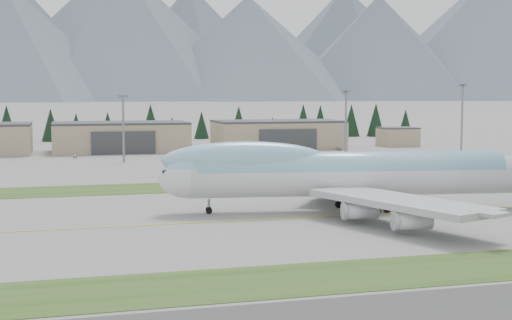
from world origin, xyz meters
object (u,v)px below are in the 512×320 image
object	(u,v)px
hangar_center	(120,137)
service_vehicle_a	(75,158)
boeing_747_freighter	(353,173)
hangar_right	(278,134)
service_vehicle_b	(259,153)
service_vehicle_c	(339,150)

from	to	relation	value
hangar_center	service_vehicle_a	distance (m)	27.65
boeing_747_freighter	hangar_right	distance (m)	148.40
hangar_center	boeing_747_freighter	bearing A→B (deg)	-78.51
boeing_747_freighter	hangar_center	distance (m)	148.20
hangar_right	service_vehicle_b	bearing A→B (deg)	-124.14
service_vehicle_a	service_vehicle_b	size ratio (longest dim) A/B	0.78
boeing_747_freighter	hangar_center	bearing A→B (deg)	110.16
hangar_center	service_vehicle_c	distance (m)	80.73
hangar_center	service_vehicle_a	bearing A→B (deg)	-127.57
hangar_right	service_vehicle_a	xyz separation A→B (m)	(-76.54, -21.50, -5.39)
service_vehicle_b	boeing_747_freighter	bearing A→B (deg)	-175.59
hangar_center	hangar_right	world-z (taller)	same
boeing_747_freighter	hangar_center	world-z (taller)	boeing_747_freighter
boeing_747_freighter	hangar_right	world-z (taller)	boeing_747_freighter
service_vehicle_a	hangar_right	bearing A→B (deg)	21.57
hangar_right	service_vehicle_b	size ratio (longest dim) A/B	11.59
hangar_center	service_vehicle_c	world-z (taller)	hangar_center
hangar_right	service_vehicle_b	distance (m)	22.93
hangar_right	service_vehicle_c	size ratio (longest dim) A/B	13.01
boeing_747_freighter	service_vehicle_c	size ratio (longest dim) A/B	21.44
boeing_747_freighter	service_vehicle_b	size ratio (longest dim) A/B	19.11
hangar_right	service_vehicle_b	xyz separation A→B (m)	(-12.51, -18.45, -5.39)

